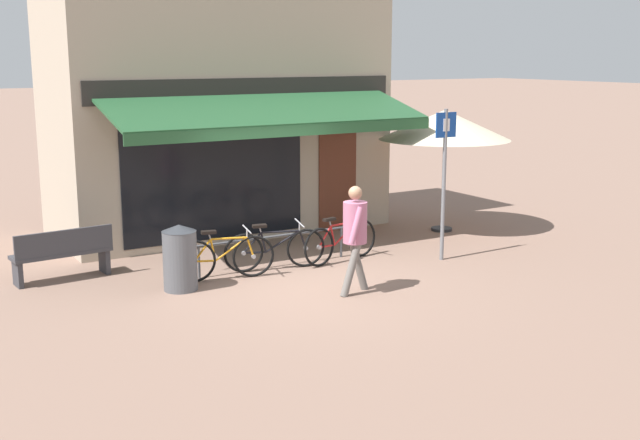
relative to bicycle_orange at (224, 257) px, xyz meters
The scene contains 11 objects.
ground_plane 1.45m from the bicycle_orange, 39.29° to the right, with size 160.00×160.00×0.00m, color #846656.
shop_front 4.68m from the bicycle_orange, 66.77° to the left, with size 6.73×4.73×5.31m.
bike_rack_rail 1.12m from the bicycle_orange, 15.29° to the left, with size 2.89×0.04×0.57m.
bicycle_orange is the anchor object (origin of this frame).
bicycle_black 1.01m from the bicycle_orange, ahead, with size 1.78×0.63×0.84m.
bicycle_red 2.29m from the bicycle_orange, ahead, with size 1.73×0.56×0.83m.
pedestrian_adult 2.33m from the bicycle_orange, 50.01° to the right, with size 0.62×0.55×1.71m.
litter_bin 0.85m from the bicycle_orange, 168.92° to the right, with size 0.54×0.54×1.06m.
parking_sign 4.20m from the bicycle_orange, 11.77° to the right, with size 0.44×0.07×2.72m.
cafe_parasol 5.90m from the bicycle_orange, 11.22° to the left, with size 2.71×2.71×2.53m.
park_bench 2.64m from the bicycle_orange, 149.34° to the left, with size 1.63×0.58×0.87m.
Camera 1 is at (-6.31, -10.86, 3.67)m, focal length 45.00 mm.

